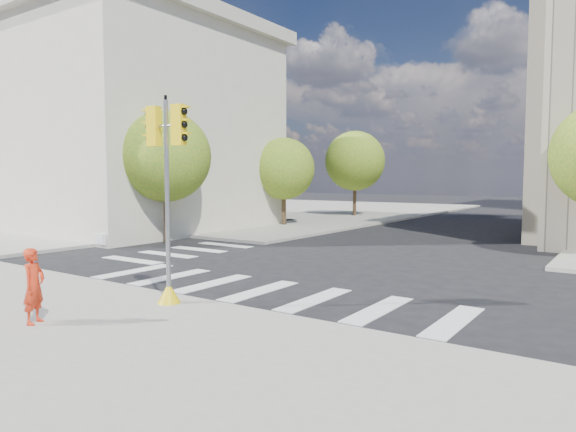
% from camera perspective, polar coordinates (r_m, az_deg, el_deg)
% --- Properties ---
extents(ground, '(160.00, 160.00, 0.00)m').
position_cam_1_polar(ground, '(16.09, 1.56, -7.12)').
color(ground, black).
rests_on(ground, ground).
extents(sidewalk_far_left, '(28.00, 40.00, 0.15)m').
position_cam_1_polar(sidewalk_far_left, '(48.64, -1.53, 0.59)').
color(sidewalk_far_left, gray).
rests_on(sidewalk_far_left, ground).
extents(classical_building, '(19.00, 15.00, 12.70)m').
position_cam_1_polar(classical_building, '(35.76, -19.02, 9.26)').
color(classical_building, beige).
rests_on(classical_building, ground).
extents(tree_lw_near, '(4.40, 4.40, 6.41)m').
position_cam_1_polar(tree_lw_near, '(25.73, -13.45, 6.43)').
color(tree_lw_near, '#382616').
rests_on(tree_lw_near, ground).
extents(tree_lw_mid, '(4.00, 4.00, 5.77)m').
position_cam_1_polar(tree_lw_mid, '(33.26, -0.48, 5.27)').
color(tree_lw_mid, '#382616').
rests_on(tree_lw_mid, ground).
extents(tree_lw_far, '(4.80, 4.80, 6.95)m').
position_cam_1_polar(tree_lw_far, '(41.86, 7.45, 6.08)').
color(tree_lw_far, '#382616').
rests_on(tree_lw_far, ground).
extents(traffic_signal, '(1.08, 0.56, 4.96)m').
position_cam_1_polar(traffic_signal, '(12.60, -13.23, 0.05)').
color(traffic_signal, yellow).
rests_on(traffic_signal, sidewalk_near).
extents(photographer, '(0.60, 0.69, 1.58)m').
position_cam_1_polar(photographer, '(11.94, -26.39, -6.97)').
color(photographer, red).
rests_on(photographer, sidewalk_near).
extents(planter_wall, '(5.98, 1.38, 0.50)m').
position_cam_1_polar(planter_wall, '(27.24, -22.28, -1.91)').
color(planter_wall, silver).
rests_on(planter_wall, sidewalk_left_near).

